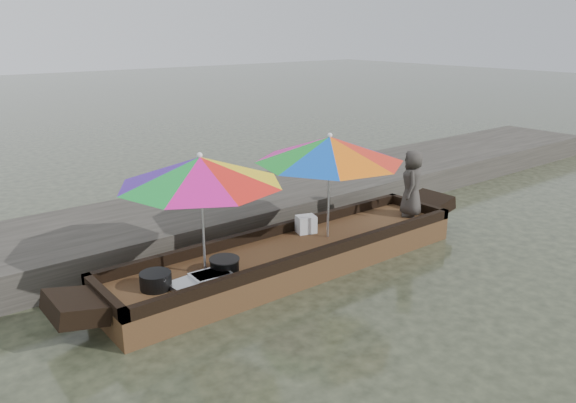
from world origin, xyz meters
TOP-DOWN VIEW (x-y plane):
  - water at (0.00, 0.00)m, footprint 80.00×80.00m
  - dock at (0.00, 2.20)m, footprint 22.00×2.20m
  - boat_hull at (0.00, 0.00)m, footprint 5.52×1.20m
  - cooking_pot at (-2.09, -0.02)m, footprint 0.38×0.38m
  - tray_crayfish at (-1.47, -0.22)m, footprint 0.49×0.36m
  - tray_scallop at (-1.75, -0.20)m, footprint 0.50×0.37m
  - charcoal_grill at (-1.21, -0.13)m, footprint 0.36×0.36m
  - supply_bag at (0.54, 0.34)m, footprint 0.33×0.29m
  - vendor at (2.41, -0.11)m, footprint 0.64×0.62m
  - umbrella_bow at (-1.41, 0.00)m, footprint 2.25×2.25m
  - umbrella_stern at (0.67, 0.00)m, footprint 2.47×2.47m

SIDE VIEW (x-z plane):
  - water at x=0.00m, z-range 0.00..0.00m
  - boat_hull at x=0.00m, z-range 0.00..0.35m
  - dock at x=0.00m, z-range 0.00..0.50m
  - tray_scallop at x=-1.75m, z-range 0.35..0.41m
  - tray_crayfish at x=-1.47m, z-range 0.35..0.44m
  - charcoal_grill at x=-1.21m, z-range 0.35..0.52m
  - cooking_pot at x=-2.09m, z-range 0.35..0.55m
  - supply_bag at x=0.54m, z-range 0.35..0.61m
  - vendor at x=2.41m, z-range 0.35..1.45m
  - umbrella_bow at x=-1.41m, z-range 0.35..1.90m
  - umbrella_stern at x=0.67m, z-range 0.35..1.90m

